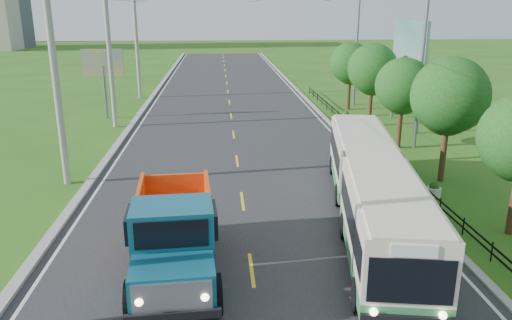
{
  "coord_description": "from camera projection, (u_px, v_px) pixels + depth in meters",
  "views": [
    {
      "loc": [
        -0.93,
        -14.3,
        8.09
      ],
      "look_at": [
        0.59,
        5.93,
        1.9
      ],
      "focal_mm": 35.0,
      "sensor_mm": 36.0,
      "label": 1
    }
  ],
  "objects": [
    {
      "name": "railing_right",
      "position": [
        369.0,
        144.0,
        29.91
      ],
      "size": [
        0.04,
        40.0,
        0.6
      ],
      "primitive_type": "cube",
      "color": "black",
      "rests_on": "ground"
    },
    {
      "name": "ground",
      "position": [
        252.0,
        270.0,
        16.07
      ],
      "size": [
        240.0,
        240.0,
        0.0
      ],
      "primitive_type": "plane",
      "color": "#255E16",
      "rests_on": "ground"
    },
    {
      "name": "streetlight_far",
      "position": [
        355.0,
        47.0,
        42.11
      ],
      "size": [
        3.02,
        0.2,
        9.07
      ],
      "color": "slate",
      "rests_on": "ground"
    },
    {
      "name": "billboard_right",
      "position": [
        409.0,
        50.0,
        34.47
      ],
      "size": [
        0.24,
        6.0,
        7.3
      ],
      "color": "slate",
      "rests_on": "ground"
    },
    {
      "name": "curb_left",
      "position": [
        129.0,
        129.0,
        34.6
      ],
      "size": [
        0.4,
        120.0,
        0.15
      ],
      "primitive_type": "cube",
      "color": "#9E9E99",
      "rests_on": "ground"
    },
    {
      "name": "tree_back",
      "position": [
        351.0,
        65.0,
        40.64
      ],
      "size": [
        3.3,
        3.36,
        5.5
      ],
      "color": "#382314",
      "rests_on": "ground"
    },
    {
      "name": "billboard_left",
      "position": [
        103.0,
        67.0,
        37.15
      ],
      "size": [
        3.0,
        0.2,
        5.2
      ],
      "color": "slate",
      "rests_on": "ground"
    },
    {
      "name": "planter_mid",
      "position": [
        379.0,
        144.0,
        29.96
      ],
      "size": [
        0.64,
        0.64,
        0.67
      ],
      "color": "silver",
      "rests_on": "ground"
    },
    {
      "name": "tree_fifth",
      "position": [
        373.0,
        71.0,
        34.86
      ],
      "size": [
        3.48,
        3.52,
        5.8
      ],
      "color": "#382314",
      "rests_on": "ground"
    },
    {
      "name": "streetlight_mid",
      "position": [
        419.0,
        66.0,
        28.76
      ],
      "size": [
        3.02,
        0.2,
        9.07
      ],
      "color": "slate",
      "rests_on": "ground"
    },
    {
      "name": "dump_truck",
      "position": [
        174.0,
        230.0,
        15.35
      ],
      "size": [
        2.92,
        6.67,
        2.74
      ],
      "rotation": [
        0.0,
        0.0,
        0.06
      ],
      "color": "#125670",
      "rests_on": "ground"
    },
    {
      "name": "pole_near",
      "position": [
        56.0,
        77.0,
        22.57
      ],
      "size": [
        3.51,
        0.32,
        10.0
      ],
      "color": "gray",
      "rests_on": "ground"
    },
    {
      "name": "centre_dash",
      "position": [
        252.0,
        270.0,
        16.06
      ],
      "size": [
        0.12,
        2.2,
        0.0
      ],
      "primitive_type": "cube",
      "color": "yellow",
      "rests_on": "road"
    },
    {
      "name": "tree_third",
      "position": [
        449.0,
        99.0,
        23.38
      ],
      "size": [
        3.6,
        3.62,
        6.0
      ],
      "color": "#382314",
      "rests_on": "ground"
    },
    {
      "name": "curb_right",
      "position": [
        333.0,
        125.0,
        35.64
      ],
      "size": [
        0.3,
        120.0,
        0.1
      ],
      "primitive_type": "cube",
      "color": "#9E9E99",
      "rests_on": "ground"
    },
    {
      "name": "planter_near",
      "position": [
        434.0,
        190.0,
        22.33
      ],
      "size": [
        0.64,
        0.64,
        0.67
      ],
      "color": "silver",
      "rests_on": "ground"
    },
    {
      "name": "edge_line_right",
      "position": [
        326.0,
        126.0,
        35.62
      ],
      "size": [
        0.12,
        120.0,
        0.0
      ],
      "primitive_type": "cube",
      "color": "silver",
      "rests_on": "road"
    },
    {
      "name": "tree_fourth",
      "position": [
        403.0,
        88.0,
        29.22
      ],
      "size": [
        3.24,
        3.31,
        5.4
      ],
      "color": "#382314",
      "rests_on": "ground"
    },
    {
      "name": "edge_line_left",
      "position": [
        137.0,
        129.0,
        34.66
      ],
      "size": [
        0.12,
        120.0,
        0.0
      ],
      "primitive_type": "cube",
      "color": "silver",
      "rests_on": "road"
    },
    {
      "name": "pole_mid",
      "position": [
        110.0,
        54.0,
        34.02
      ],
      "size": [
        3.51,
        0.32,
        10.0
      ],
      "color": "gray",
      "rests_on": "ground"
    },
    {
      "name": "road",
      "position": [
        233.0,
        128.0,
        35.14
      ],
      "size": [
        14.0,
        120.0,
        0.02
      ],
      "primitive_type": "cube",
      "color": "#28282B",
      "rests_on": "ground"
    },
    {
      "name": "bus",
      "position": [
        372.0,
        184.0,
        18.98
      ],
      "size": [
        4.66,
        14.63,
        2.79
      ],
      "rotation": [
        0.0,
        0.0,
        -0.16
      ],
      "color": "#34824A",
      "rests_on": "ground"
    },
    {
      "name": "pole_far",
      "position": [
        137.0,
        42.0,
        45.46
      ],
      "size": [
        3.51,
        0.32,
        10.0
      ],
      "color": "gray",
      "rests_on": "ground"
    },
    {
      "name": "planter_far",
      "position": [
        346.0,
        116.0,
        37.59
      ],
      "size": [
        0.64,
        0.64,
        0.67
      ],
      "color": "silver",
      "rests_on": "ground"
    }
  ]
}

